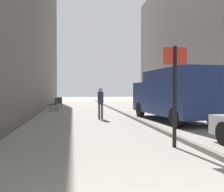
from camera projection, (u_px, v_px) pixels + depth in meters
ground_plane at (100, 117)px, 13.18m from camera, size 80.00×80.00×0.00m
kerb_strip at (128, 115)px, 13.44m from camera, size 0.16×40.00×0.12m
pedestrian_main_foreground at (101, 101)px, 12.07m from camera, size 0.31×0.23×1.61m
delivery_van at (172, 94)px, 11.34m from camera, size 2.37×5.66×2.41m
street_sign_post at (175, 87)px, 6.09m from camera, size 0.60×0.13×2.60m
cafe_chair_near_window at (55, 104)px, 16.60m from camera, size 0.55×0.55×0.94m
cafe_chair_by_doorway at (59, 102)px, 18.34m from camera, size 0.61×0.61×0.94m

